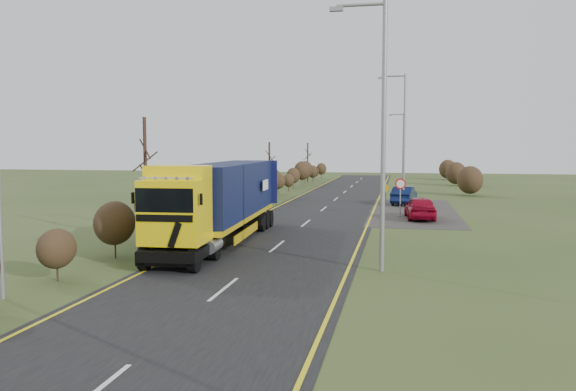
# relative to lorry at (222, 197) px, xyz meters

# --- Properties ---
(ground) EXTENTS (160.00, 160.00, 0.00)m
(ground) POSITION_rel_lorry_xyz_m (2.80, -4.51, -2.23)
(ground) COLOR #31431C
(ground) RESTS_ON ground
(road) EXTENTS (8.00, 120.00, 0.02)m
(road) POSITION_rel_lorry_xyz_m (2.80, 5.49, -2.22)
(road) COLOR black
(road) RESTS_ON ground
(layby) EXTENTS (6.00, 18.00, 0.02)m
(layby) POSITION_rel_lorry_xyz_m (9.30, 15.49, -2.21)
(layby) COLOR #2F2D2A
(layby) RESTS_ON ground
(lane_markings) EXTENTS (7.52, 116.00, 0.01)m
(lane_markings) POSITION_rel_lorry_xyz_m (2.80, 5.19, -2.20)
(lane_markings) COLOR yellow
(lane_markings) RESTS_ON road
(hedgerow) EXTENTS (2.24, 102.04, 6.05)m
(hedgerow) POSITION_rel_lorry_xyz_m (-3.20, 3.39, -0.61)
(hedgerow) COLOR #322116
(hedgerow) RESTS_ON ground
(lorry) EXTENTS (2.99, 14.19, 3.92)m
(lorry) POSITION_rel_lorry_xyz_m (0.00, 0.00, 0.00)
(lorry) COLOR black
(lorry) RESTS_ON ground
(car_red_hatchback) EXTENTS (2.06, 4.48, 1.49)m
(car_red_hatchback) POSITION_rel_lorry_xyz_m (9.64, 10.99, -1.48)
(car_red_hatchback) COLOR maroon
(car_red_hatchback) RESTS_ON ground
(car_blue_sedan) EXTENTS (2.20, 4.57, 1.44)m
(car_blue_sedan) POSITION_rel_lorry_xyz_m (8.68, 20.21, -1.50)
(car_blue_sedan) COLOR #0A143A
(car_blue_sedan) RESTS_ON ground
(streetlight_near) EXTENTS (2.10, 0.20, 9.92)m
(streetlight_near) POSITION_rel_lorry_xyz_m (7.60, -4.73, 3.27)
(streetlight_near) COLOR gray
(streetlight_near) RESTS_ON ground
(streetlight_mid) EXTENTS (2.16, 0.20, 10.23)m
(streetlight_mid) POSITION_rel_lorry_xyz_m (8.46, 18.89, 3.45)
(streetlight_mid) COLOR gray
(streetlight_mid) RESTS_ON ground
(streetlight_far) EXTENTS (1.81, 0.18, 8.47)m
(streetlight_far) POSITION_rel_lorry_xyz_m (8.50, 40.56, 2.42)
(streetlight_far) COLOR gray
(streetlight_far) RESTS_ON ground
(speed_sign) EXTENTS (0.70, 0.10, 2.55)m
(speed_sign) POSITION_rel_lorry_xyz_m (8.37, 11.96, -0.42)
(speed_sign) COLOR gray
(speed_sign) RESTS_ON ground
(warning_board) EXTENTS (0.66, 0.11, 1.73)m
(warning_board) POSITION_rel_lorry_xyz_m (7.22, 19.16, -1.20)
(warning_board) COLOR gray
(warning_board) RESTS_ON ground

